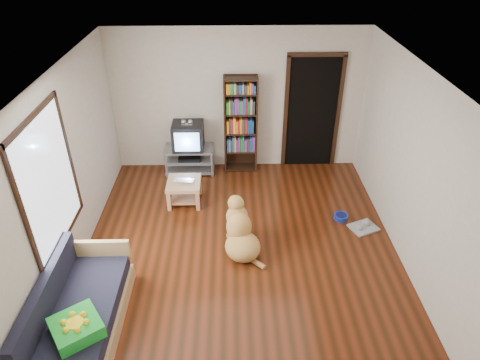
{
  "coord_description": "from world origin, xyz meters",
  "views": [
    {
      "loc": [
        -0.11,
        -4.72,
        4.15
      ],
      "look_at": [
        -0.0,
        0.47,
        0.9
      ],
      "focal_mm": 32.0,
      "sensor_mm": 36.0,
      "label": 1
    }
  ],
  "objects_px": {
    "dog_bowl": "(341,217)",
    "coffee_table": "(184,188)",
    "green_cushion": "(76,327)",
    "crt_tv": "(188,135)",
    "bookshelf": "(241,120)",
    "grey_rag": "(363,228)",
    "sofa": "(79,316)",
    "laptop": "(183,182)",
    "dog": "(240,233)",
    "tv_stand": "(190,159)"
  },
  "relations": [
    {
      "from": "bookshelf",
      "to": "dog_bowl",
      "type": "bearing_deg",
      "value": -46.33
    },
    {
      "from": "crt_tv",
      "to": "coffee_table",
      "type": "distance_m",
      "value": 1.13
    },
    {
      "from": "grey_rag",
      "to": "sofa",
      "type": "bearing_deg",
      "value": -154.14
    },
    {
      "from": "grey_rag",
      "to": "bookshelf",
      "type": "bearing_deg",
      "value": 134.63
    },
    {
      "from": "bookshelf",
      "to": "coffee_table",
      "type": "height_order",
      "value": "bookshelf"
    },
    {
      "from": "bookshelf",
      "to": "sofa",
      "type": "relative_size",
      "value": 1.0
    },
    {
      "from": "green_cushion",
      "to": "dog_bowl",
      "type": "xyz_separation_m",
      "value": [
        3.36,
        2.44,
        -0.46
      ]
    },
    {
      "from": "green_cushion",
      "to": "coffee_table",
      "type": "distance_m",
      "value": 3.1
    },
    {
      "from": "dog_bowl",
      "to": "crt_tv",
      "type": "height_order",
      "value": "crt_tv"
    },
    {
      "from": "sofa",
      "to": "laptop",
      "type": "bearing_deg",
      "value": 69.65
    },
    {
      "from": "green_cushion",
      "to": "crt_tv",
      "type": "xyz_separation_m",
      "value": [
        0.85,
        4.01,
        0.25
      ]
    },
    {
      "from": "sofa",
      "to": "dog",
      "type": "distance_m",
      "value": 2.34
    },
    {
      "from": "bookshelf",
      "to": "dog",
      "type": "distance_m",
      "value": 2.43
    },
    {
      "from": "sofa",
      "to": "crt_tv",
      "type": "bearing_deg",
      "value": 75.07
    },
    {
      "from": "sofa",
      "to": "dog_bowl",
      "type": "bearing_deg",
      "value": 30.89
    },
    {
      "from": "coffee_table",
      "to": "dog",
      "type": "bearing_deg",
      "value": -53.37
    },
    {
      "from": "tv_stand",
      "to": "coffee_table",
      "type": "xyz_separation_m",
      "value": [
        -0.01,
        -1.01,
        0.01
      ]
    },
    {
      "from": "sofa",
      "to": "dog",
      "type": "height_order",
      "value": "sofa"
    },
    {
      "from": "grey_rag",
      "to": "sofa",
      "type": "xyz_separation_m",
      "value": [
        -3.79,
        -1.84,
        0.25
      ]
    },
    {
      "from": "laptop",
      "to": "bookshelf",
      "type": "distance_m",
      "value": 1.6
    },
    {
      "from": "bookshelf",
      "to": "crt_tv",
      "type": "bearing_deg",
      "value": -175.68
    },
    {
      "from": "grey_rag",
      "to": "crt_tv",
      "type": "bearing_deg",
      "value": 147.16
    },
    {
      "from": "coffee_table",
      "to": "green_cushion",
      "type": "bearing_deg",
      "value": -105.7
    },
    {
      "from": "dog_bowl",
      "to": "coffee_table",
      "type": "relative_size",
      "value": 0.4
    },
    {
      "from": "laptop",
      "to": "coffee_table",
      "type": "relative_size",
      "value": 0.58
    },
    {
      "from": "bookshelf",
      "to": "coffee_table",
      "type": "xyz_separation_m",
      "value": [
        -0.96,
        -1.1,
        -0.72
      ]
    },
    {
      "from": "laptop",
      "to": "grey_rag",
      "type": "distance_m",
      "value": 2.95
    },
    {
      "from": "green_cushion",
      "to": "bookshelf",
      "type": "distance_m",
      "value": 4.49
    },
    {
      "from": "green_cushion",
      "to": "laptop",
      "type": "xyz_separation_m",
      "value": [
        0.84,
        2.95,
        -0.09
      ]
    },
    {
      "from": "dog_bowl",
      "to": "tv_stand",
      "type": "xyz_separation_m",
      "value": [
        -2.51,
        1.54,
        0.23
      ]
    },
    {
      "from": "laptop",
      "to": "crt_tv",
      "type": "bearing_deg",
      "value": 98.38
    },
    {
      "from": "dog_bowl",
      "to": "sofa",
      "type": "distance_m",
      "value": 4.07
    },
    {
      "from": "laptop",
      "to": "dog_bowl",
      "type": "bearing_deg",
      "value": -2.22
    },
    {
      "from": "dog_bowl",
      "to": "grey_rag",
      "type": "xyz_separation_m",
      "value": [
        0.3,
        -0.25,
        -0.03
      ]
    },
    {
      "from": "green_cushion",
      "to": "sofa",
      "type": "bearing_deg",
      "value": 74.02
    },
    {
      "from": "sofa",
      "to": "bookshelf",
      "type": "bearing_deg",
      "value": 62.68
    },
    {
      "from": "green_cushion",
      "to": "tv_stand",
      "type": "bearing_deg",
      "value": 42.9
    },
    {
      "from": "green_cushion",
      "to": "coffee_table",
      "type": "height_order",
      "value": "green_cushion"
    },
    {
      "from": "bookshelf",
      "to": "dog",
      "type": "height_order",
      "value": "bookshelf"
    },
    {
      "from": "laptop",
      "to": "dog",
      "type": "relative_size",
      "value": 0.35
    },
    {
      "from": "grey_rag",
      "to": "crt_tv",
      "type": "distance_m",
      "value": 3.43
    },
    {
      "from": "green_cushion",
      "to": "grey_rag",
      "type": "bearing_deg",
      "value": -4.16
    },
    {
      "from": "coffee_table",
      "to": "dog",
      "type": "xyz_separation_m",
      "value": [
        0.9,
        -1.22,
        0.01
      ]
    },
    {
      "from": "coffee_table",
      "to": "bookshelf",
      "type": "bearing_deg",
      "value": 48.9
    },
    {
      "from": "crt_tv",
      "to": "green_cushion",
      "type": "bearing_deg",
      "value": -101.97
    },
    {
      "from": "sofa",
      "to": "coffee_table",
      "type": "xyz_separation_m",
      "value": [
        0.96,
        2.62,
        0.02
      ]
    },
    {
      "from": "dog_bowl",
      "to": "green_cushion",
      "type": "bearing_deg",
      "value": -144.0
    },
    {
      "from": "grey_rag",
      "to": "tv_stand",
      "type": "xyz_separation_m",
      "value": [
        -2.81,
        1.79,
        0.25
      ]
    },
    {
      "from": "dog_bowl",
      "to": "coffee_table",
      "type": "distance_m",
      "value": 2.59
    },
    {
      "from": "tv_stand",
      "to": "sofa",
      "type": "height_order",
      "value": "sofa"
    }
  ]
}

